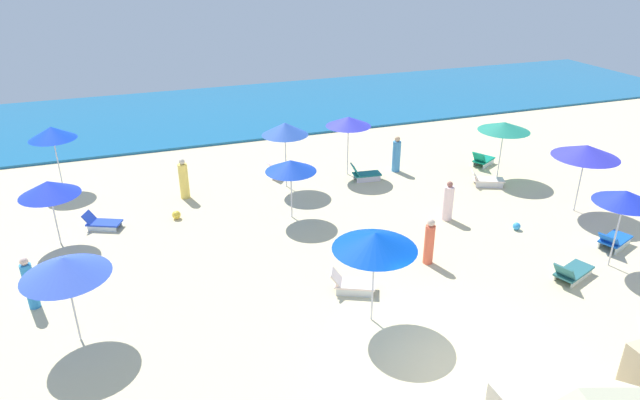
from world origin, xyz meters
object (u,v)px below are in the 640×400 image
umbrella_3 (586,151)px  umbrella_7 (375,241)px  umbrella_2 (504,127)px  umbrella_9 (52,133)px  umbrella_1 (291,166)px  beach_ball_1 (517,226)px  lounge_chair_2_0 (483,160)px  umbrella_4 (65,267)px  lounge_chair_5_0 (572,272)px  beachgoer_2 (396,155)px  beachgoer_0 (30,284)px  beach_ball_0 (176,215)px  lounge_chair_2_1 (486,180)px  lounge_chair_8_0 (102,222)px  lounge_chair_6_0 (283,169)px  beachgoer_3 (429,242)px  umbrella_0 (348,121)px  umbrella_5 (625,197)px  beachgoer_4 (184,180)px  lounge_chair_7_0 (351,284)px  umbrella_8 (49,188)px  lounge_chair_5_1 (614,240)px  beachgoer_1 (448,202)px  lounge_chair_0_0 (365,174)px

umbrella_3 → umbrella_7: (-10.11, -3.60, 0.04)m
umbrella_2 → umbrella_9: size_ratio=0.94×
umbrella_1 → beach_ball_1: 8.34m
umbrella_1 → lounge_chair_2_0: 10.14m
umbrella_4 → lounge_chair_5_0: 14.26m
beachgoer_2 → umbrella_2: bearing=-64.6°
lounge_chair_2_0 → lounge_chair_5_0: 9.46m
beachgoer_0 → beach_ball_0: bearing=-38.1°
lounge_chair_2_1 → umbrella_4: size_ratio=0.60×
lounge_chair_2_0 → umbrella_3: (0.56, -5.19, 2.12)m
lounge_chair_2_1 → umbrella_3: bearing=-127.3°
lounge_chair_8_0 → lounge_chair_5_0: bearing=-97.2°
lounge_chair_6_0 → umbrella_9: (-9.07, 1.70, 2.12)m
beachgoer_2 → beach_ball_1: beachgoer_2 is taller
beachgoer_3 → umbrella_0: bearing=-149.3°
lounge_chair_2_0 → umbrella_4: bearing=83.7°
umbrella_5 → beachgoer_2: (-2.75, 9.50, -1.62)m
umbrella_9 → beachgoer_0: umbrella_9 is taller
umbrella_5 → beachgoer_4: (-11.98, 9.75, -1.61)m
lounge_chair_2_0 → umbrella_1: bearing=73.3°
lounge_chair_2_0 → lounge_chair_7_0: size_ratio=0.98×
beachgoer_3 → umbrella_1: bearing=-111.9°
umbrella_0 → umbrella_2: 6.53m
umbrella_2 → umbrella_3: bearing=-78.9°
umbrella_8 → beach_ball_0: size_ratio=7.33×
umbrella_7 → umbrella_3: bearing=19.6°
lounge_chair_2_1 → umbrella_3: umbrella_3 is taller
lounge_chair_5_1 → beachgoer_1: bearing=27.1°
umbrella_7 → beachgoer_0: 9.58m
umbrella_0 → lounge_chair_2_0: bearing=-10.3°
umbrella_4 → lounge_chair_2_1: bearing=17.7°
lounge_chair_2_0 → beachgoer_4: bearing=56.8°
lounge_chair_7_0 → lounge_chair_2_0: bearing=-26.8°
lounge_chair_2_0 → beachgoer_1: beachgoer_1 is taller
umbrella_5 → beach_ball_1: size_ratio=9.41×
umbrella_0 → umbrella_1: bearing=-137.6°
umbrella_1 → lounge_chair_2_1: 8.75m
beach_ball_1 → umbrella_7: bearing=-156.7°
umbrella_5 → lounge_chair_8_0: umbrella_5 is taller
lounge_chair_2_1 → umbrella_8: umbrella_8 is taller
umbrella_1 → lounge_chair_2_0: (9.76, 2.11, -1.77)m
lounge_chair_2_1 → beachgoer_0: beachgoer_0 is taller
umbrella_1 → lounge_chair_5_0: bearing=-45.4°
umbrella_1 → lounge_chair_6_0: bearing=78.0°
beachgoer_3 → lounge_chair_0_0: bearing=-153.3°
beachgoer_0 → lounge_chair_6_0: bearing=-45.1°
lounge_chair_5_0 → umbrella_7: umbrella_7 is taller
umbrella_5 → lounge_chair_5_0: size_ratio=1.57×
umbrella_8 → beachgoer_4: (4.50, 2.38, -1.28)m
umbrella_9 → beachgoer_1: 15.77m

